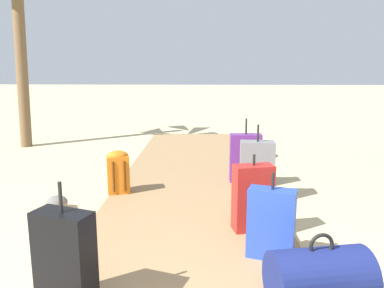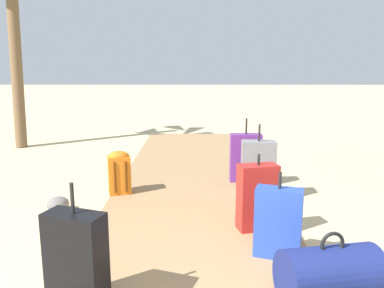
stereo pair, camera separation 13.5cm
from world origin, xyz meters
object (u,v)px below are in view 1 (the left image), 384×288
Objects in this scene: suitcase_grey at (257,168)px; suitcase_purple at (245,158)px; suitcase_black at (65,261)px; suitcase_red at (253,198)px; suitcase_blue at (271,224)px; backpack_orange at (118,171)px; duffel_bag_navy at (319,278)px.

suitcase_grey is 1.00× the size of suitcase_purple.
suitcase_red is at bearing 43.52° from suitcase_black.
suitcase_red is (-0.17, -1.02, -0.01)m from suitcase_grey.
suitcase_blue is at bearing -93.29° from suitcase_grey.
suitcase_black is at bearing -123.33° from suitcase_grey.
suitcase_purple reaches higher than backpack_orange.
suitcase_blue is (1.41, 0.71, -0.04)m from suitcase_black.
suitcase_red is (1.33, 1.26, -0.01)m from suitcase_black.
backpack_orange is at bearing 135.04° from suitcase_blue.
suitcase_black reaches higher than duffel_bag_navy.
backpack_orange is 2.24m from suitcase_blue.
duffel_bag_navy is (1.78, -2.22, -0.08)m from backpack_orange.
suitcase_red reaches higher than duffel_bag_navy.
suitcase_black reaches higher than suitcase_blue.
duffel_bag_navy is 1.23m from suitcase_red.
suitcase_red is at bearing -34.59° from backpack_orange.
suitcase_blue is at bearing -44.96° from backpack_orange.
suitcase_purple is at bearing 93.98° from duffel_bag_navy.
backpack_orange is (-0.18, 2.30, -0.05)m from suitcase_black.
suitcase_grey is 1.24× the size of duffel_bag_navy.
suitcase_black is 3.16m from suitcase_purple.
suitcase_black is at bearing -116.59° from suitcase_purple.
duffel_bag_navy is 0.68m from suitcase_blue.
duffel_bag_navy is 0.97× the size of suitcase_blue.
backpack_orange is 2.85m from duffel_bag_navy.
suitcase_grey is 1.62× the size of backpack_orange.
suitcase_purple reaches higher than suitcase_blue.
suitcase_blue is 0.55m from suitcase_red.
suitcase_blue is (-0.20, 0.64, 0.09)m from duffel_bag_navy.
suitcase_blue is at bearing -90.27° from suitcase_purple.
backpack_orange is at bearing -161.48° from suitcase_purple.
suitcase_purple is (1.42, 2.83, -0.00)m from suitcase_black.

